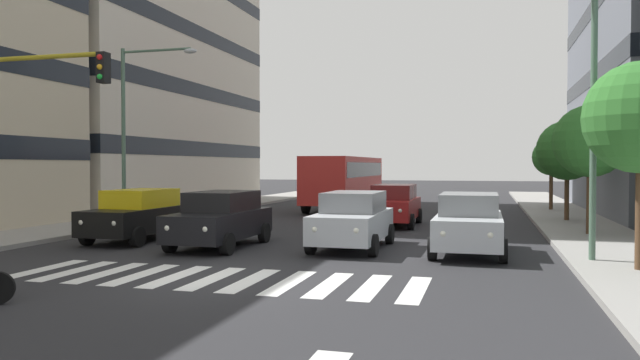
{
  "coord_description": "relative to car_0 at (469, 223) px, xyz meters",
  "views": [
    {
      "loc": [
        -5.89,
        12.25,
        2.53
      ],
      "look_at": [
        -0.46,
        -7.33,
        2.04
      ],
      "focal_mm": 33.77,
      "sensor_mm": 36.0,
      "label": 1
    }
  ],
  "objects": [
    {
      "name": "street_lamp_right",
      "position": [
        13.3,
        -3.94,
        3.69
      ],
      "size": [
        3.4,
        0.28,
        7.15
      ],
      "color": "#4C6B56",
      "rests_on": "sidewalk_right"
    },
    {
      "name": "bus_behind_traffic",
      "position": [
        7.44,
        -16.26,
        0.97
      ],
      "size": [
        2.78,
        10.5,
        3.0
      ],
      "color": "red",
      "rests_on": "ground_plane"
    },
    {
      "name": "car_row2_0",
      "position": [
        3.27,
        -7.45,
        0.0
      ],
      "size": [
        2.02,
        4.44,
        1.72
      ],
      "color": "maroon",
      "rests_on": "ground_plane"
    },
    {
      "name": "car_0",
      "position": [
        0.0,
        0.0,
        0.0
      ],
      "size": [
        2.02,
        4.44,
        1.72
      ],
      "color": "#B2B7BC",
      "rests_on": "ground_plane"
    },
    {
      "name": "ground_plane",
      "position": [
        5.41,
        5.4,
        -0.89
      ],
      "size": [
        180.0,
        180.0,
        0.0
      ],
      "primitive_type": "plane",
      "color": "#262628"
    },
    {
      "name": "street_tree_2",
      "position": [
        -3.85,
        -10.43,
        2.29
      ],
      "size": [
        2.61,
        2.61,
        4.34
      ],
      "color": "#513823",
      "rests_on": "sidewalk_left"
    },
    {
      "name": "crosswalk_markings",
      "position": [
        5.41,
        5.4,
        -0.88
      ],
      "size": [
        9.45,
        2.8,
        0.01
      ],
      "color": "silver",
      "rests_on": "ground_plane"
    },
    {
      "name": "street_tree_1",
      "position": [
        -3.92,
        -4.91,
        2.48
      ],
      "size": [
        2.51,
        2.51,
        4.48
      ],
      "color": "#513823",
      "rests_on": "sidewalk_left"
    },
    {
      "name": "car_1",
      "position": [
        3.42,
        -0.15,
        0.0
      ],
      "size": [
        2.02,
        4.44,
        1.72
      ],
      "color": "#B2B7BC",
      "rests_on": "ground_plane"
    },
    {
      "name": "car_2",
      "position": [
        7.44,
        0.62,
        0.0
      ],
      "size": [
        2.02,
        4.44,
        1.72
      ],
      "color": "black",
      "rests_on": "ground_plane"
    },
    {
      "name": "traffic_light_gantry",
      "position": [
        11.62,
        4.68,
        2.82
      ],
      "size": [
        4.38,
        0.36,
        5.5
      ],
      "color": "#AD991E",
      "rests_on": "ground_plane"
    },
    {
      "name": "street_tree_3",
      "position": [
        -3.84,
        -16.94,
        2.09
      ],
      "size": [
        2.0,
        2.0,
        3.84
      ],
      "color": "#513823",
      "rests_on": "sidewalk_left"
    },
    {
      "name": "car_3",
      "position": [
        10.79,
        -0.14,
        0.0
      ],
      "size": [
        2.02,
        4.44,
        1.72
      ],
      "color": "black",
      "rests_on": "ground_plane"
    },
    {
      "name": "street_lamp_left",
      "position": [
        -2.69,
        1.29,
        3.63
      ],
      "size": [
        2.43,
        0.28,
        7.24
      ],
      "color": "#4C6B56",
      "rests_on": "sidewalk_left"
    }
  ]
}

